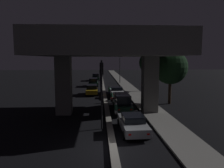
{
  "coord_description": "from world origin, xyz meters",
  "views": [
    {
      "loc": [
        -0.85,
        -13.0,
        5.65
      ],
      "look_at": [
        1.36,
        23.78,
        1.39
      ],
      "focal_mm": 35.0,
      "sensor_mm": 36.0,
      "label": 1
    }
  ],
  "objects_px": {
    "car_white_third": "(117,92)",
    "car_taxi_yellow_lead_oncoming": "(92,89)",
    "car_silver_lead": "(133,123)",
    "motorcycle_red_filtering_mid": "(112,98)",
    "motorcycle_blue_filtering_far": "(109,92)",
    "motorcycle_white_filtering_near": "(116,111)",
    "car_dark_green_second_oncoming": "(93,82)",
    "pedestrian_on_sidewalk": "(156,102)",
    "car_dark_green_second": "(122,102)",
    "traffic_light_left_of_median": "(102,83)",
    "street_lamp": "(119,62)",
    "car_dark_green_third_oncoming": "(95,77)"
  },
  "relations": [
    {
      "from": "car_dark_green_second",
      "to": "car_taxi_yellow_lead_oncoming",
      "type": "bearing_deg",
      "value": 18.3
    },
    {
      "from": "car_dark_green_second",
      "to": "car_taxi_yellow_lead_oncoming",
      "type": "distance_m",
      "value": 11.37
    },
    {
      "from": "car_dark_green_second_oncoming",
      "to": "motorcycle_red_filtering_mid",
      "type": "relative_size",
      "value": 2.26
    },
    {
      "from": "traffic_light_left_of_median",
      "to": "motorcycle_white_filtering_near",
      "type": "xyz_separation_m",
      "value": [
        1.44,
        3.65,
        -3.17
      ]
    },
    {
      "from": "motorcycle_red_filtering_mid",
      "to": "motorcycle_blue_filtering_far",
      "type": "bearing_deg",
      "value": -1.77
    },
    {
      "from": "car_white_third",
      "to": "car_taxi_yellow_lead_oncoming",
      "type": "bearing_deg",
      "value": 55.96
    },
    {
      "from": "car_silver_lead",
      "to": "motorcycle_red_filtering_mid",
      "type": "height_order",
      "value": "motorcycle_red_filtering_mid"
    },
    {
      "from": "car_taxi_yellow_lead_oncoming",
      "to": "car_dark_green_second_oncoming",
      "type": "height_order",
      "value": "car_dark_green_second_oncoming"
    },
    {
      "from": "car_dark_green_second",
      "to": "motorcycle_white_filtering_near",
      "type": "bearing_deg",
      "value": 159.98
    },
    {
      "from": "car_silver_lead",
      "to": "car_dark_green_third_oncoming",
      "type": "xyz_separation_m",
      "value": [
        -3.48,
        40.43,
        0.28
      ]
    },
    {
      "from": "traffic_light_left_of_median",
      "to": "car_dark_green_second_oncoming",
      "type": "distance_m",
      "value": 27.82
    },
    {
      "from": "street_lamp",
      "to": "car_dark_green_third_oncoming",
      "type": "distance_m",
      "value": 9.5
    },
    {
      "from": "car_dark_green_second_oncoming",
      "to": "motorcycle_white_filtering_near",
      "type": "height_order",
      "value": "car_dark_green_second_oncoming"
    },
    {
      "from": "car_taxi_yellow_lead_oncoming",
      "to": "car_dark_green_third_oncoming",
      "type": "distance_m",
      "value": 22.44
    },
    {
      "from": "car_dark_green_second",
      "to": "motorcycle_blue_filtering_far",
      "type": "bearing_deg",
      "value": 5.25
    },
    {
      "from": "car_dark_green_second",
      "to": "motorcycle_red_filtering_mid",
      "type": "bearing_deg",
      "value": 11.67
    },
    {
      "from": "motorcycle_red_filtering_mid",
      "to": "car_silver_lead",
      "type": "bearing_deg",
      "value": -177.64
    },
    {
      "from": "street_lamp",
      "to": "car_dark_green_third_oncoming",
      "type": "relative_size",
      "value": 1.74
    },
    {
      "from": "car_silver_lead",
      "to": "motorcycle_white_filtering_near",
      "type": "xyz_separation_m",
      "value": [
        -0.93,
        4.66,
        -0.12
      ]
    },
    {
      "from": "car_taxi_yellow_lead_oncoming",
      "to": "motorcycle_white_filtering_near",
      "type": "xyz_separation_m",
      "value": [
        2.76,
        -13.33,
        -0.24
      ]
    },
    {
      "from": "street_lamp",
      "to": "car_taxi_yellow_lead_oncoming",
      "type": "distance_m",
      "value": 17.24
    },
    {
      "from": "car_dark_green_third_oncoming",
      "to": "car_dark_green_second",
      "type": "bearing_deg",
      "value": 3.26
    },
    {
      "from": "car_silver_lead",
      "to": "pedestrian_on_sidewalk",
      "type": "xyz_separation_m",
      "value": [
        3.51,
        6.41,
        0.28
      ]
    },
    {
      "from": "car_white_third",
      "to": "pedestrian_on_sidewalk",
      "type": "distance_m",
      "value": 9.73
    },
    {
      "from": "motorcycle_blue_filtering_far",
      "to": "motorcycle_white_filtering_near",
      "type": "bearing_deg",
      "value": 177.5
    },
    {
      "from": "car_taxi_yellow_lead_oncoming",
      "to": "car_dark_green_third_oncoming",
      "type": "bearing_deg",
      "value": 179.64
    },
    {
      "from": "car_white_third",
      "to": "pedestrian_on_sidewalk",
      "type": "height_order",
      "value": "pedestrian_on_sidewalk"
    },
    {
      "from": "car_dark_green_third_oncoming",
      "to": "motorcycle_red_filtering_mid",
      "type": "xyz_separation_m",
      "value": [
        2.53,
        -28.93,
        -0.37
      ]
    },
    {
      "from": "pedestrian_on_sidewalk",
      "to": "car_dark_green_second_oncoming",
      "type": "bearing_deg",
      "value": 108.05
    },
    {
      "from": "traffic_light_left_of_median",
      "to": "street_lamp",
      "type": "height_order",
      "value": "street_lamp"
    },
    {
      "from": "car_white_third",
      "to": "car_silver_lead",
      "type": "bearing_deg",
      "value": 179.89
    },
    {
      "from": "car_silver_lead",
      "to": "car_white_third",
      "type": "relative_size",
      "value": 1.19
    },
    {
      "from": "traffic_light_left_of_median",
      "to": "motorcycle_blue_filtering_far",
      "type": "xyz_separation_m",
      "value": [
        1.37,
        15.87,
        -3.14
      ]
    },
    {
      "from": "street_lamp",
      "to": "car_taxi_yellow_lead_oncoming",
      "type": "xyz_separation_m",
      "value": [
        -5.71,
        -15.75,
        -4.09
      ]
    },
    {
      "from": "street_lamp",
      "to": "car_dark_green_third_oncoming",
      "type": "bearing_deg",
      "value": 129.38
    },
    {
      "from": "street_lamp",
      "to": "motorcycle_blue_filtering_far",
      "type": "distance_m",
      "value": 17.65
    },
    {
      "from": "pedestrian_on_sidewalk",
      "to": "car_dark_green_second",
      "type": "bearing_deg",
      "value": 167.11
    },
    {
      "from": "motorcycle_red_filtering_mid",
      "to": "motorcycle_blue_filtering_far",
      "type": "relative_size",
      "value": 0.94
    },
    {
      "from": "car_taxi_yellow_lead_oncoming",
      "to": "motorcycle_blue_filtering_far",
      "type": "relative_size",
      "value": 2.12
    },
    {
      "from": "car_silver_lead",
      "to": "car_dark_green_second_oncoming",
      "type": "height_order",
      "value": "car_dark_green_second_oncoming"
    },
    {
      "from": "car_dark_green_second_oncoming",
      "to": "motorcycle_blue_filtering_far",
      "type": "height_order",
      "value": "car_dark_green_second_oncoming"
    },
    {
      "from": "car_dark_green_second",
      "to": "car_dark_green_second_oncoming",
      "type": "height_order",
      "value": "car_dark_green_second"
    },
    {
      "from": "street_lamp",
      "to": "car_taxi_yellow_lead_oncoming",
      "type": "height_order",
      "value": "street_lamp"
    },
    {
      "from": "car_dark_green_third_oncoming",
      "to": "car_dark_green_second_oncoming",
      "type": "bearing_deg",
      "value": -3.95
    },
    {
      "from": "street_lamp",
      "to": "pedestrian_on_sidewalk",
      "type": "relative_size",
      "value": 4.91
    },
    {
      "from": "car_silver_lead",
      "to": "car_dark_green_second",
      "type": "xyz_separation_m",
      "value": [
        -0.02,
        7.22,
        0.23
      ]
    },
    {
      "from": "car_taxi_yellow_lead_oncoming",
      "to": "motorcycle_blue_filtering_far",
      "type": "distance_m",
      "value": 2.92
    },
    {
      "from": "motorcycle_white_filtering_near",
      "to": "street_lamp",
      "type": "bearing_deg",
      "value": -4.87
    },
    {
      "from": "traffic_light_left_of_median",
      "to": "car_dark_green_second",
      "type": "height_order",
      "value": "traffic_light_left_of_median"
    },
    {
      "from": "car_silver_lead",
      "to": "motorcycle_white_filtering_near",
      "type": "height_order",
      "value": "car_silver_lead"
    }
  ]
}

